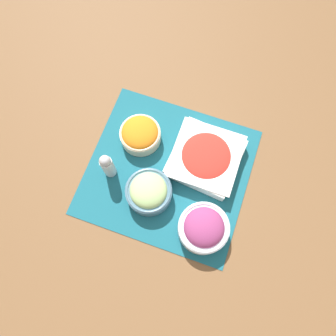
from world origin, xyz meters
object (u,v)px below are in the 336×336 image
pepper_shaker (108,166)px  cucumber_bowl (149,191)px  carrot_bowl (140,134)px  tomato_bowl (206,157)px  onion_bowl (204,228)px

pepper_shaker → cucumber_bowl: bearing=-11.5°
carrot_bowl → pepper_shaker: bearing=-109.7°
carrot_bowl → tomato_bowl: size_ratio=0.59×
tomato_bowl → pepper_shaker: size_ratio=1.82×
cucumber_bowl → onion_bowl: bearing=-14.8°
carrot_bowl → tomato_bowl: (0.20, -0.00, -0.00)m
tomato_bowl → pepper_shaker: pepper_shaker is taller
cucumber_bowl → onion_bowl: (0.17, -0.04, 0.00)m
cucumber_bowl → pepper_shaker: 0.13m
onion_bowl → pepper_shaker: 0.30m
tomato_bowl → onion_bowl: onion_bowl is taller
carrot_bowl → pepper_shaker: 0.13m
carrot_bowl → cucumber_bowl: cucumber_bowl is taller
cucumber_bowl → carrot_bowl: bearing=118.6°
onion_bowl → pepper_shaker: pepper_shaker is taller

